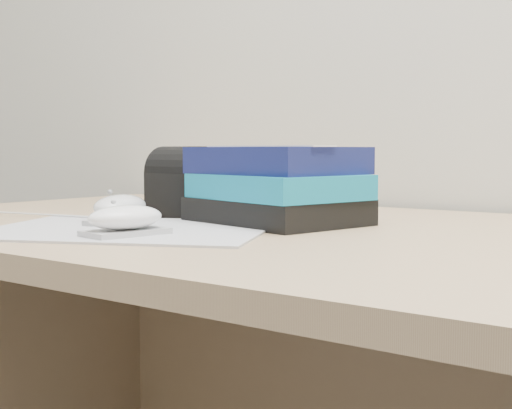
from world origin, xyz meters
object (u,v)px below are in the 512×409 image
Objects in this scene: book_stack at (277,186)px; pouch at (190,183)px; mouse_rear at (120,209)px; mouse_front at (126,220)px; desk at (352,384)px.

book_stack and pouch have the same top height.
mouse_rear is 1.03× the size of pouch.
mouse_front is at bearing -102.89° from book_stack.
book_stack is at bearing 1.03° from pouch.
mouse_rear is at bearing -138.91° from book_stack.
pouch is at bearing -178.97° from book_stack.
mouse_front is at bearing -65.48° from pouch.
book_stack is 2.15× the size of pouch.
desk is at bearing 60.22° from mouse_front.
book_stack is (0.17, 0.15, 0.03)m from mouse_rear.
pouch reaches higher than mouse_rear.
desk is 5.88× the size of book_stack.
desk is 12.34× the size of mouse_rear.
mouse_front reaches higher than desk.
mouse_rear is at bearing 139.90° from mouse_front.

